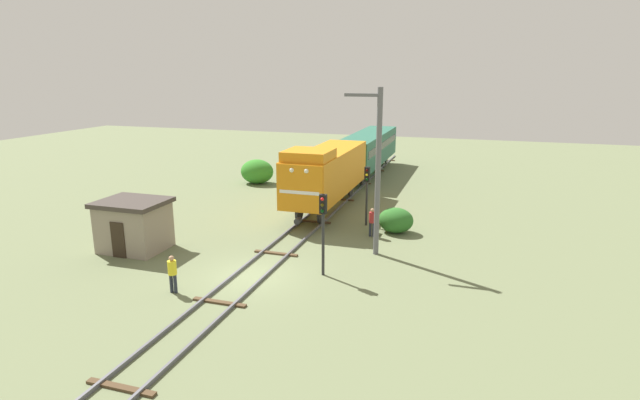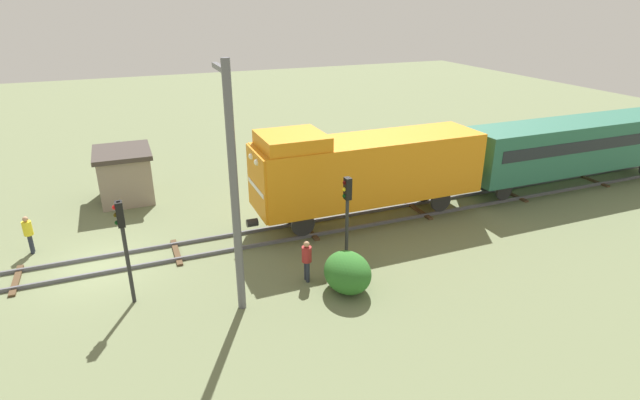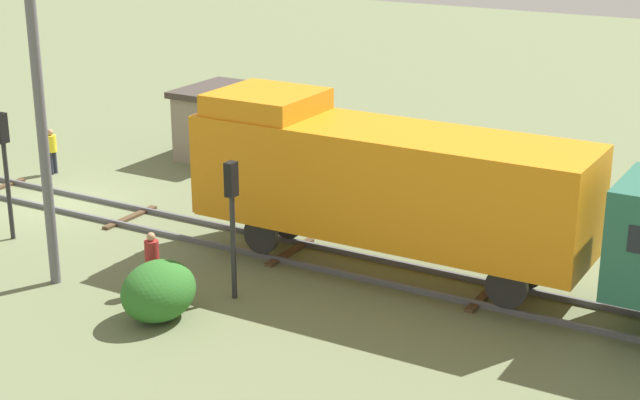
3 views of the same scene
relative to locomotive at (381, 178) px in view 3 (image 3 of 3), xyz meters
The scene contains 10 objects.
ground_plane 12.36m from the locomotive, 90.00° to the right, with size 109.25×109.25×0.00m, color #66704C.
railway_track 12.34m from the locomotive, 90.00° to the right, with size 2.40×72.83×0.16m.
locomotive is the anchor object (origin of this frame).
traffic_signal_near 11.37m from the locomotive, 73.65° to the right, with size 0.32×0.34×3.92m.
traffic_signal_mid 4.25m from the locomotive, 36.82° to the right, with size 0.32×0.34×3.71m.
worker_near_track 15.05m from the locomotive, 99.24° to the right, with size 0.38×0.38×1.70m.
worker_by_signal 6.47m from the locomotive, 47.50° to the right, with size 0.38×0.38×1.70m.
catenary_mast 9.03m from the locomotive, 56.08° to the right, with size 1.94×0.28×8.61m.
relay_hut 13.09m from the locomotive, 125.18° to the right, with size 3.50×2.90×2.74m.
bush_mid 6.69m from the locomotive, 32.35° to the right, with size 2.08×1.70×1.51m, color #2C6926.
Camera 3 is at (22.64, 23.31, 10.60)m, focal length 55.00 mm.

